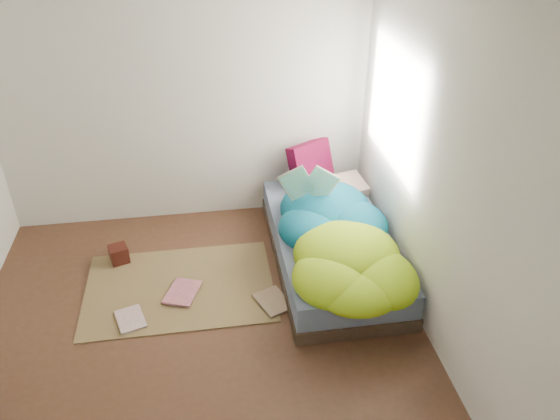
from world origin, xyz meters
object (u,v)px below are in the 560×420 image
object	(u,v)px
wooden_box	(119,254)
floor_book_b	(169,290)
bed	(331,246)
floor_book_a	(118,323)
open_book	(309,174)
pillow_magenta	(311,165)

from	to	relation	value
wooden_box	floor_book_b	world-z (taller)	wooden_box
bed	floor_book_a	size ratio (longest dim) A/B	7.11
open_book	floor_book_a	world-z (taller)	open_book
floor_book_a	floor_book_b	bearing A→B (deg)	23.15
bed	open_book	size ratio (longest dim) A/B	4.67
floor_book_a	bed	bearing A→B (deg)	-0.34
floor_book_a	floor_book_b	xyz separation A→B (m)	(0.39, 0.33, 0.00)
open_book	wooden_box	world-z (taller)	open_book
bed	wooden_box	xyz separation A→B (m)	(-1.91, 0.28, -0.08)
open_book	wooden_box	size ratio (longest dim) A/B	2.74
bed	wooden_box	size ratio (longest dim) A/B	12.79
pillow_magenta	open_book	distance (m)	0.70
wooden_box	floor_book_b	size ratio (longest dim) A/B	0.47
floor_book_b	open_book	bearing A→B (deg)	40.21
bed	pillow_magenta	distance (m)	0.94
open_book	floor_book_a	bearing A→B (deg)	-145.15
wooden_box	floor_book_b	bearing A→B (deg)	-48.36
open_book	floor_book_a	size ratio (longest dim) A/B	1.52
bed	floor_book_b	distance (m)	1.48
pillow_magenta	wooden_box	xyz separation A→B (m)	(-1.89, -0.57, -0.47)
pillow_magenta	open_book	bearing A→B (deg)	-133.13
open_book	wooden_box	xyz separation A→B (m)	(-1.73, 0.07, -0.72)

